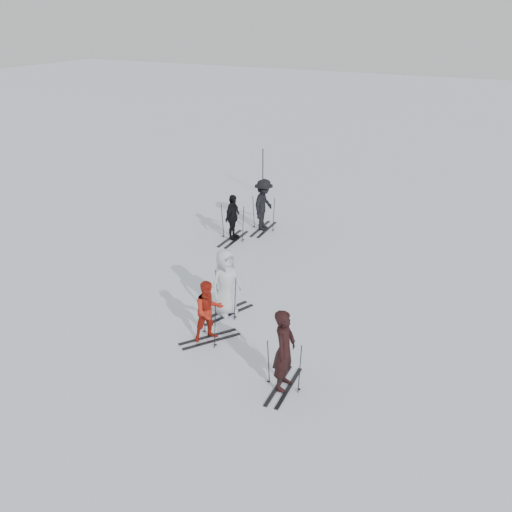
{
  "coord_description": "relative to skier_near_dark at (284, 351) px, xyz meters",
  "views": [
    {
      "loc": [
        7.07,
        -12.82,
        7.85
      ],
      "look_at": [
        0.0,
        1.0,
        1.0
      ],
      "focal_mm": 40.0,
      "sensor_mm": 36.0,
      "label": 1
    }
  ],
  "objects": [
    {
      "name": "skis_uphill_far",
      "position": [
        -4.75,
        8.57,
        -0.29
      ],
      "size": [
        1.9,
        1.1,
        1.34
      ],
      "primitive_type": null,
      "rotation": [
        0.0,
        0.0,
        1.64
      ],
      "color": "black",
      "rests_on": "ground"
    },
    {
      "name": "skis_uphill_left",
      "position": [
        -5.3,
        7.17,
        -0.28
      ],
      "size": [
        1.9,
        1.06,
        1.36
      ],
      "primitive_type": null,
      "rotation": [
        0.0,
        0.0,
        1.61
      ],
      "color": "black",
      "rests_on": "ground"
    },
    {
      "name": "skis_near_dark",
      "position": [
        0.0,
        0.0,
        -0.36
      ],
      "size": [
        1.71,
        0.99,
        1.2
      ],
      "primitive_type": null,
      "rotation": [
        0.0,
        0.0,
        1.65
      ],
      "color": "black",
      "rests_on": "ground"
    },
    {
      "name": "skier_near_dark",
      "position": [
        0.0,
        0.0,
        0.0
      ],
      "size": [
        0.51,
        0.73,
        1.91
      ],
      "primitive_type": "imported",
      "rotation": [
        0.0,
        0.0,
        1.65
      ],
      "color": "black",
      "rests_on": "ground"
    },
    {
      "name": "skis_red",
      "position": [
        -2.51,
        0.95,
        -0.36
      ],
      "size": [
        1.85,
        1.65,
        1.2
      ],
      "primitive_type": null,
      "rotation": [
        0.0,
        0.0,
        0.96
      ],
      "color": "black",
      "rests_on": "ground"
    },
    {
      "name": "ground",
      "position": [
        -2.84,
        3.19,
        -0.96
      ],
      "size": [
        120.0,
        120.0,
        0.0
      ],
      "primitive_type": "plane",
      "color": "silver",
      "rests_on": "ground"
    },
    {
      "name": "skier_uphill_far",
      "position": [
        -4.75,
        8.57,
        0.02
      ],
      "size": [
        0.81,
        1.3,
        1.94
      ],
      "primitive_type": "imported",
      "rotation": [
        0.0,
        0.0,
        1.64
      ],
      "color": "black",
      "rests_on": "ground"
    },
    {
      "name": "skier_red",
      "position": [
        -2.51,
        0.95,
        -0.15
      ],
      "size": [
        0.95,
        0.99,
        1.61
      ],
      "primitive_type": "imported",
      "rotation": [
        0.0,
        0.0,
        0.96
      ],
      "color": "#AD2313",
      "rests_on": "ground"
    },
    {
      "name": "skier_uphill_left",
      "position": [
        -5.3,
        7.17,
        -0.12
      ],
      "size": [
        0.44,
        0.99,
        1.67
      ],
      "primitive_type": "imported",
      "rotation": [
        0.0,
        0.0,
        1.61
      ],
      "color": "black",
      "rests_on": "ground"
    },
    {
      "name": "skis_grey",
      "position": [
        -2.8,
        2.31,
        -0.32
      ],
      "size": [
        1.96,
        1.48,
        1.27
      ],
      "primitive_type": null,
      "rotation": [
        0.0,
        0.0,
        1.21
      ],
      "color": "black",
      "rests_on": "ground"
    },
    {
      "name": "skier_grey",
      "position": [
        -2.8,
        2.31,
        -0.01
      ],
      "size": [
        0.89,
        1.08,
        1.89
      ],
      "primitive_type": "imported",
      "rotation": [
        0.0,
        0.0,
        1.21
      ],
      "color": "silver",
      "rests_on": "ground"
    },
    {
      "name": "piste_marker",
      "position": [
        -6.81,
        12.64,
        0.07
      ],
      "size": [
        0.06,
        0.06,
        2.05
      ],
      "primitive_type": "cylinder",
      "rotation": [
        0.0,
        0.0,
        -0.34
      ],
      "color": "black",
      "rests_on": "ground"
    }
  ]
}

